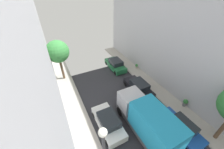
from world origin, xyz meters
The scene contains 8 objects.
parked_car_left_3 centered at (-2.70, 6.15, 0.72)m, with size 1.78×4.20×1.57m.
parked_car_right_2 centered at (2.70, 2.77, 0.72)m, with size 1.78×4.20×1.57m.
parked_car_right_3 centered at (2.70, 8.90, 0.72)m, with size 1.78×4.20×1.57m.
parked_car_right_4 centered at (2.70, 14.89, 0.72)m, with size 1.78×4.20×1.57m.
delivery_truck centered at (0.00, 4.12, 1.79)m, with size 2.26×6.60×3.38m.
street_tree_0 centered at (-4.98, 15.75, 4.19)m, with size 2.80×2.80×5.47m.
potted_plant_1 centered at (5.61, 13.37, 0.52)m, with size 0.43×0.43×0.67m.
potted_plant_3 centered at (5.76, 4.66, 0.66)m, with size 0.48×0.48×0.88m.
Camera 1 is at (-5.73, -0.60, 11.37)m, focal length 21.29 mm.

